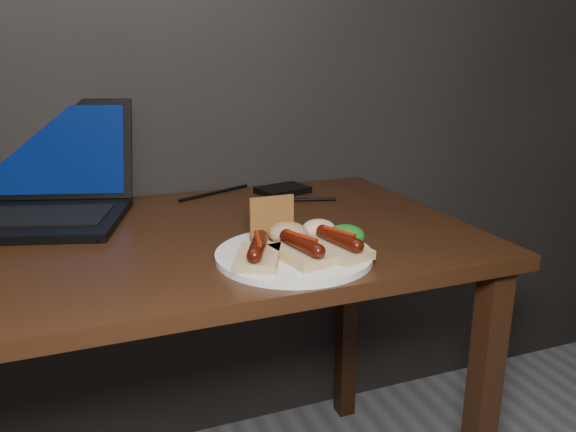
# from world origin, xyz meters

# --- Properties ---
(desk) EXTENTS (1.40, 0.70, 0.75)m
(desk) POSITION_xyz_m (0.00, 1.38, 0.66)
(desk) COLOR #391F0E
(desk) RESTS_ON ground
(laptop) EXTENTS (0.47, 0.46, 0.25)m
(laptop) POSITION_xyz_m (-0.16, 1.62, 0.80)
(laptop) COLOR black
(laptop) RESTS_ON desk
(hard_drive) EXTENTS (0.14, 0.12, 0.02)m
(hard_drive) POSITION_xyz_m (0.42, 1.63, 0.76)
(hard_drive) COLOR black
(hard_drive) RESTS_ON desk
(desk_cables) EXTENTS (0.98, 0.35, 0.01)m
(desk_cables) POSITION_xyz_m (0.03, 1.55, 0.75)
(desk_cables) COLOR black
(desk_cables) RESTS_ON desk
(plate) EXTENTS (0.34, 0.34, 0.01)m
(plate) POSITION_xyz_m (0.28, 1.18, 0.76)
(plate) COLOR white
(plate) RESTS_ON desk
(bread_sausage_left) EXTENTS (0.11, 0.13, 0.04)m
(bread_sausage_left) POSITION_xyz_m (0.20, 1.15, 0.78)
(bread_sausage_left) COLOR tan
(bread_sausage_left) RESTS_ON plate
(bread_sausage_center) EXTENTS (0.09, 0.13, 0.04)m
(bread_sausage_center) POSITION_xyz_m (0.28, 1.14, 0.78)
(bread_sausage_center) COLOR tan
(bread_sausage_center) RESTS_ON plate
(bread_sausage_right) EXTENTS (0.09, 0.13, 0.04)m
(bread_sausage_right) POSITION_xyz_m (0.35, 1.14, 0.78)
(bread_sausage_right) COLOR tan
(bread_sausage_right) RESTS_ON plate
(crispbread) EXTENTS (0.08, 0.01, 0.08)m
(crispbread) POSITION_xyz_m (0.26, 1.25, 0.80)
(crispbread) COLOR #A6602D
(crispbread) RESTS_ON plate
(salad_greens) EXTENTS (0.07, 0.07, 0.04)m
(salad_greens) POSITION_xyz_m (0.38, 1.17, 0.78)
(salad_greens) COLOR #115614
(salad_greens) RESTS_ON plate
(salsa_mound) EXTENTS (0.07, 0.07, 0.04)m
(salsa_mound) POSITION_xyz_m (0.28, 1.22, 0.78)
(salsa_mound) COLOR maroon
(salsa_mound) RESTS_ON plate
(coleslaw_mound) EXTENTS (0.06, 0.06, 0.04)m
(coleslaw_mound) POSITION_xyz_m (0.35, 1.23, 0.78)
(coleslaw_mound) COLOR white
(coleslaw_mound) RESTS_ON plate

